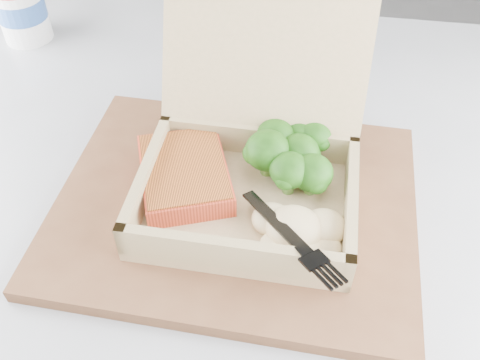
% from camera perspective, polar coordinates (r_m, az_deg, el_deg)
% --- Properties ---
extents(floor, '(4.00, 4.00, 0.00)m').
position_cam_1_polar(floor, '(1.65, -20.40, -4.17)').
color(floor, gray).
rests_on(floor, ground).
extents(cafe_table, '(0.95, 0.95, 0.77)m').
position_cam_1_polar(cafe_table, '(0.72, -5.14, -13.84)').
color(cafe_table, black).
rests_on(cafe_table, floor).
extents(serving_tray, '(0.38, 0.31, 0.02)m').
position_cam_1_polar(serving_tray, '(0.56, -0.47, -2.65)').
color(serving_tray, brown).
rests_on(serving_tray, cafe_table).
extents(takeout_container, '(0.22, 0.25, 0.19)m').
position_cam_1_polar(takeout_container, '(0.54, 1.39, 3.31)').
color(takeout_container, tan).
rests_on(takeout_container, serving_tray).
extents(salmon_fillet, '(0.12, 0.14, 0.02)m').
position_cam_1_polar(salmon_fillet, '(0.55, -5.93, 0.59)').
color(salmon_fillet, '#CF4328').
rests_on(salmon_fillet, takeout_container).
extents(broccoli_pile, '(0.11, 0.11, 0.04)m').
position_cam_1_polar(broccoli_pile, '(0.56, 6.22, 2.50)').
color(broccoli_pile, '#2B761A').
rests_on(broccoli_pile, takeout_container).
extents(mashed_potatoes, '(0.08, 0.07, 0.03)m').
position_cam_1_polar(mashed_potatoes, '(0.50, 5.78, -5.12)').
color(mashed_potatoes, beige).
rests_on(mashed_potatoes, takeout_container).
extents(plastic_fork, '(0.11, 0.12, 0.02)m').
position_cam_1_polar(plastic_fork, '(0.50, 2.65, -2.96)').
color(plastic_fork, black).
rests_on(plastic_fork, mashed_potatoes).
extents(paper_cup, '(0.07, 0.07, 0.09)m').
position_cam_1_polar(paper_cup, '(0.86, -22.33, 16.55)').
color(paper_cup, white).
rests_on(paper_cup, cafe_table).
extents(receipt, '(0.10, 0.16, 0.00)m').
position_cam_1_polar(receipt, '(0.71, 1.04, 9.35)').
color(receipt, silver).
rests_on(receipt, cafe_table).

